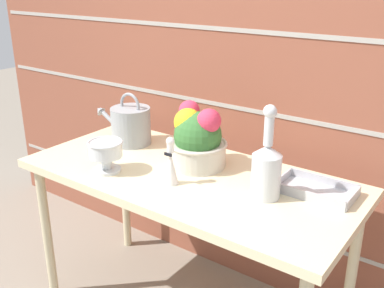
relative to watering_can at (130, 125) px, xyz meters
name	(u,v)px	position (x,y,z in m)	size (l,w,h in m)	color
brick_wall	(246,69)	(0.44, 0.34, 0.27)	(3.60, 0.08, 2.20)	brown
patio_table	(187,188)	(0.44, -0.13, -0.16)	(1.41, 0.66, 0.74)	beige
watering_can	(130,125)	(0.00, 0.00, 0.00)	(0.34, 0.19, 0.25)	#93999E
crystal_pedestal_bowl	(106,152)	(0.15, -0.31, -0.01)	(0.15, 0.15, 0.13)	silver
flower_planter	(197,139)	(0.42, -0.03, 0.03)	(0.25, 0.25, 0.27)	beige
glass_decanter	(266,167)	(0.79, -0.13, 0.03)	(0.11, 0.11, 0.36)	silver
figurine_vase	(171,165)	(0.44, -0.24, -0.01)	(0.06, 0.06, 0.20)	white
wire_tray	(316,191)	(0.94, 0.01, -0.08)	(0.29, 0.17, 0.04)	#B7B7BC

